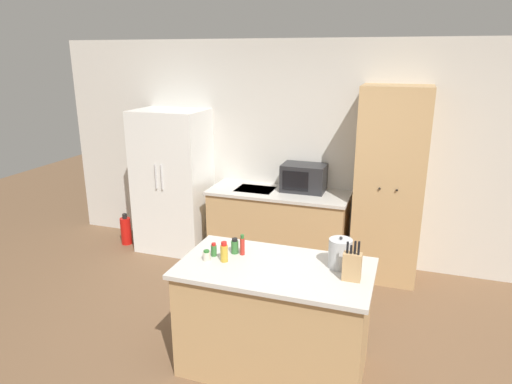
{
  "coord_description": "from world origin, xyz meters",
  "views": [
    {
      "loc": [
        0.79,
        -2.9,
        2.44
      ],
      "look_at": [
        -0.68,
        1.4,
        1.05
      ],
      "focal_mm": 32.0,
      "sensor_mm": 36.0,
      "label": 1
    }
  ],
  "objects_px": {
    "spice_bottle_short_red": "(207,255)",
    "spice_bottle_pale_salt": "(235,246)",
    "spice_bottle_amber_oil": "(242,245)",
    "pantry_cabinet": "(389,186)",
    "kettle": "(340,253)",
    "microwave": "(304,178)",
    "knife_block": "(352,266)",
    "fire_extinguisher": "(126,231)",
    "spice_bottle_tall_dark": "(224,252)",
    "spice_bottle_green_herb": "(214,250)",
    "refrigerator": "(173,181)"
  },
  "relations": [
    {
      "from": "spice_bottle_short_red",
      "to": "spice_bottle_pale_salt",
      "type": "bearing_deg",
      "value": 49.81
    },
    {
      "from": "spice_bottle_amber_oil",
      "to": "spice_bottle_pale_salt",
      "type": "bearing_deg",
      "value": 174.09
    },
    {
      "from": "pantry_cabinet",
      "to": "kettle",
      "type": "distance_m",
      "value": 1.79
    },
    {
      "from": "microwave",
      "to": "spice_bottle_pale_salt",
      "type": "distance_m",
      "value": 1.88
    },
    {
      "from": "spice_bottle_pale_salt",
      "to": "spice_bottle_short_red",
      "type": "bearing_deg",
      "value": -130.19
    },
    {
      "from": "knife_block",
      "to": "fire_extinguisher",
      "type": "distance_m",
      "value": 3.71
    },
    {
      "from": "microwave",
      "to": "spice_bottle_amber_oil",
      "type": "xyz_separation_m",
      "value": [
        -0.06,
        -1.88,
        -0.08
      ]
    },
    {
      "from": "microwave",
      "to": "spice_bottle_tall_dark",
      "type": "relative_size",
      "value": 3.09
    },
    {
      "from": "spice_bottle_green_herb",
      "to": "kettle",
      "type": "distance_m",
      "value": 0.99
    },
    {
      "from": "spice_bottle_pale_salt",
      "to": "kettle",
      "type": "height_order",
      "value": "kettle"
    },
    {
      "from": "spice_bottle_pale_salt",
      "to": "microwave",
      "type": "bearing_deg",
      "value": 86.03
    },
    {
      "from": "microwave",
      "to": "spice_bottle_pale_salt",
      "type": "relative_size",
      "value": 3.9
    },
    {
      "from": "spice_bottle_green_herb",
      "to": "spice_bottle_amber_oil",
      "type": "bearing_deg",
      "value": 24.71
    },
    {
      "from": "pantry_cabinet",
      "to": "kettle",
      "type": "xyz_separation_m",
      "value": [
        -0.25,
        -1.77,
        -0.06
      ]
    },
    {
      "from": "pantry_cabinet",
      "to": "knife_block",
      "type": "height_order",
      "value": "pantry_cabinet"
    },
    {
      "from": "pantry_cabinet",
      "to": "microwave",
      "type": "distance_m",
      "value": 0.97
    },
    {
      "from": "refrigerator",
      "to": "spice_bottle_amber_oil",
      "type": "relative_size",
      "value": 10.47
    },
    {
      "from": "spice_bottle_short_red",
      "to": "pantry_cabinet",
      "type": "bearing_deg",
      "value": 57.63
    },
    {
      "from": "knife_block",
      "to": "spice_bottle_amber_oil",
      "type": "bearing_deg",
      "value": 170.39
    },
    {
      "from": "spice_bottle_short_red",
      "to": "spice_bottle_green_herb",
      "type": "xyz_separation_m",
      "value": [
        0.02,
        0.09,
        0.01
      ]
    },
    {
      "from": "knife_block",
      "to": "spice_bottle_amber_oil",
      "type": "xyz_separation_m",
      "value": [
        -0.88,
        0.15,
        -0.03
      ]
    },
    {
      "from": "pantry_cabinet",
      "to": "spice_bottle_tall_dark",
      "type": "xyz_separation_m",
      "value": [
        -1.12,
        -1.96,
        -0.1
      ]
    },
    {
      "from": "pantry_cabinet",
      "to": "spice_bottle_amber_oil",
      "type": "bearing_deg",
      "value": -119.73
    },
    {
      "from": "pantry_cabinet",
      "to": "spice_bottle_green_herb",
      "type": "bearing_deg",
      "value": -123.1
    },
    {
      "from": "spice_bottle_green_herb",
      "to": "kettle",
      "type": "relative_size",
      "value": 0.44
    },
    {
      "from": "pantry_cabinet",
      "to": "spice_bottle_short_red",
      "type": "relative_size",
      "value": 26.01
    },
    {
      "from": "spice_bottle_amber_oil",
      "to": "fire_extinguisher",
      "type": "bearing_deg",
      "value": 144.22
    },
    {
      "from": "spice_bottle_short_red",
      "to": "spice_bottle_green_herb",
      "type": "height_order",
      "value": "spice_bottle_green_herb"
    },
    {
      "from": "spice_bottle_short_red",
      "to": "knife_block",
      "type": "bearing_deg",
      "value": 1.77
    },
    {
      "from": "spice_bottle_short_red",
      "to": "fire_extinguisher",
      "type": "distance_m",
      "value": 2.83
    },
    {
      "from": "refrigerator",
      "to": "spice_bottle_amber_oil",
      "type": "distance_m",
      "value": 2.36
    },
    {
      "from": "spice_bottle_short_red",
      "to": "fire_extinguisher",
      "type": "xyz_separation_m",
      "value": [
        -2.03,
        1.82,
        -0.74
      ]
    },
    {
      "from": "knife_block",
      "to": "spice_bottle_short_red",
      "type": "distance_m",
      "value": 1.12
    },
    {
      "from": "spice_bottle_tall_dark",
      "to": "kettle",
      "type": "xyz_separation_m",
      "value": [
        0.86,
        0.19,
        0.04
      ]
    },
    {
      "from": "spice_bottle_tall_dark",
      "to": "kettle",
      "type": "bearing_deg",
      "value": 12.17
    },
    {
      "from": "spice_bottle_green_herb",
      "to": "kettle",
      "type": "xyz_separation_m",
      "value": [
        0.98,
        0.12,
        0.06
      ]
    },
    {
      "from": "spice_bottle_tall_dark",
      "to": "spice_bottle_green_herb",
      "type": "xyz_separation_m",
      "value": [
        -0.12,
        0.07,
        -0.02
      ]
    },
    {
      "from": "refrigerator",
      "to": "knife_block",
      "type": "height_order",
      "value": "refrigerator"
    },
    {
      "from": "spice_bottle_short_red",
      "to": "fire_extinguisher",
      "type": "relative_size",
      "value": 0.19
    },
    {
      "from": "spice_bottle_short_red",
      "to": "microwave",
      "type": "bearing_deg",
      "value": 81.96
    },
    {
      "from": "refrigerator",
      "to": "fire_extinguisher",
      "type": "height_order",
      "value": "refrigerator"
    },
    {
      "from": "spice_bottle_green_herb",
      "to": "spice_bottle_short_red",
      "type": "bearing_deg",
      "value": -104.15
    },
    {
      "from": "microwave",
      "to": "knife_block",
      "type": "relative_size",
      "value": 1.64
    },
    {
      "from": "refrigerator",
      "to": "spice_bottle_short_red",
      "type": "distance_m",
      "value": 2.36
    },
    {
      "from": "pantry_cabinet",
      "to": "spice_bottle_short_red",
      "type": "bearing_deg",
      "value": -122.37
    },
    {
      "from": "spice_bottle_amber_oil",
      "to": "kettle",
      "type": "height_order",
      "value": "kettle"
    },
    {
      "from": "fire_extinguisher",
      "to": "microwave",
      "type": "bearing_deg",
      "value": 6.01
    },
    {
      "from": "spice_bottle_short_red",
      "to": "spice_bottle_amber_oil",
      "type": "bearing_deg",
      "value": 38.74
    },
    {
      "from": "fire_extinguisher",
      "to": "pantry_cabinet",
      "type": "bearing_deg",
      "value": 2.83
    },
    {
      "from": "spice_bottle_green_herb",
      "to": "fire_extinguisher",
      "type": "distance_m",
      "value": 2.79
    }
  ]
}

